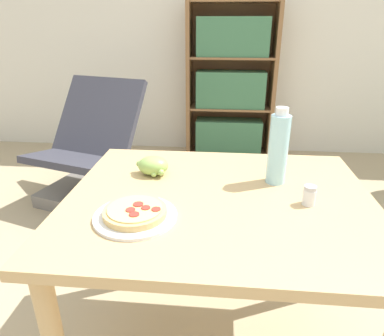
# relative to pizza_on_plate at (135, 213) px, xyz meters

# --- Properties ---
(wall_back) EXTENTS (8.00, 0.05, 2.60)m
(wall_back) POSITION_rel_pizza_on_plate_xyz_m (0.31, 2.70, 0.55)
(wall_back) COLOR silver
(wall_back) RESTS_ON ground_plane
(dining_table) EXTENTS (1.03, 0.85, 0.74)m
(dining_table) POSITION_rel_pizza_on_plate_xyz_m (0.25, 0.16, -0.12)
(dining_table) COLOR tan
(dining_table) RESTS_ON ground_plane
(pizza_on_plate) EXTENTS (0.25, 0.25, 0.04)m
(pizza_on_plate) POSITION_rel_pizza_on_plate_xyz_m (0.00, 0.00, 0.00)
(pizza_on_plate) COLOR white
(pizza_on_plate) RESTS_ON dining_table
(grape_bunch) EXTENTS (0.13, 0.09, 0.07)m
(grape_bunch) POSITION_rel_pizza_on_plate_xyz_m (-0.01, 0.32, 0.02)
(grape_bunch) COLOR #93BC5B
(grape_bunch) RESTS_ON dining_table
(drink_bottle) EXTENTS (0.07, 0.07, 0.28)m
(drink_bottle) POSITION_rel_pizza_on_plate_xyz_m (0.45, 0.29, 0.12)
(drink_bottle) COLOR #A3DBEA
(drink_bottle) RESTS_ON dining_table
(salt_shaker) EXTENTS (0.04, 0.04, 0.07)m
(salt_shaker) POSITION_rel_pizza_on_plate_xyz_m (0.53, 0.13, 0.02)
(salt_shaker) COLOR white
(salt_shaker) RESTS_ON dining_table
(lounge_chair_near) EXTENTS (0.83, 0.92, 0.88)m
(lounge_chair_near) POSITION_rel_pizza_on_plate_xyz_m (-0.75, 1.47, -0.47)
(lounge_chair_near) COLOR slate
(lounge_chair_near) RESTS_ON ground_plane
(bookshelf) EXTENTS (0.84, 0.32, 1.46)m
(bookshelf) POSITION_rel_pizza_on_plate_xyz_m (0.31, 2.51, -0.06)
(bookshelf) COLOR brown
(bookshelf) RESTS_ON ground_plane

